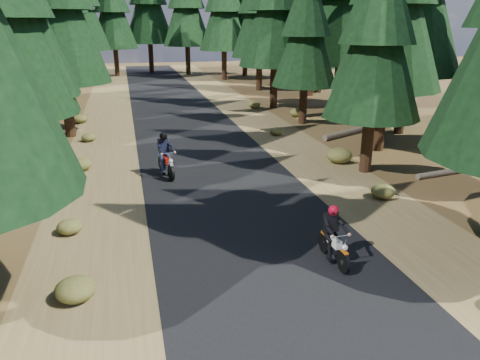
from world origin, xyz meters
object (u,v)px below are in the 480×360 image
object	(u,v)px
log_near	(355,131)
log_far	(460,170)
rider_lead	(334,244)
rider_follow	(166,162)

from	to	relation	value
log_near	log_far	distance (m)	7.52
log_near	log_far	world-z (taller)	log_near
rider_lead	rider_follow	size ratio (longest dim) A/B	0.84
log_far	rider_lead	size ratio (longest dim) A/B	2.58
log_near	rider_lead	world-z (taller)	rider_lead
log_near	rider_follow	bearing A→B (deg)	177.57
log_near	rider_lead	bearing A→B (deg)	-146.31
log_far	rider_follow	distance (m)	11.97
log_near	rider_follow	world-z (taller)	rider_follow
rider_lead	rider_follow	bearing A→B (deg)	-68.52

